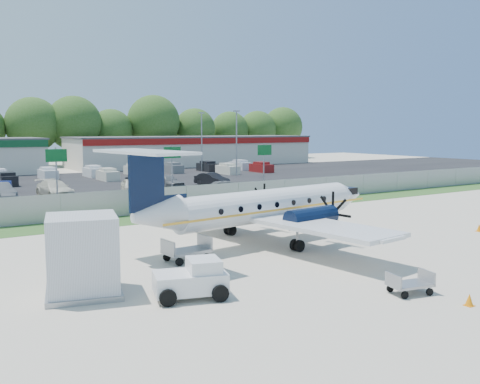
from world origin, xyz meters
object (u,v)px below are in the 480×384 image
aircraft (263,206)px  baggage_cart_far (410,284)px  baggage_cart_near (187,250)px  service_container (83,258)px  pushback_tug (193,279)px

aircraft → baggage_cart_far: (-0.67, -11.23, -1.73)m
aircraft → baggage_cart_near: aircraft is taller
aircraft → baggage_cart_near: (-5.77, -1.61, -1.59)m
aircraft → service_container: bearing=-160.2°
pushback_tug → baggage_cart_far: size_ratio=1.68×
baggage_cart_near → baggage_cart_far: 10.88m
aircraft → baggage_cart_near: bearing=-164.4°
pushback_tug → service_container: 4.49m
baggage_cart_far → service_container: size_ratio=0.54×
aircraft → baggage_cart_near: size_ratio=7.72×
baggage_cart_far → service_container: (-11.04, 7.00, 1.08)m
aircraft → baggage_cart_far: size_ratio=9.63×
baggage_cart_near → baggage_cart_far: baggage_cart_near is taller
baggage_cart_far → service_container: service_container is taller
baggage_cart_far → service_container: bearing=147.6°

